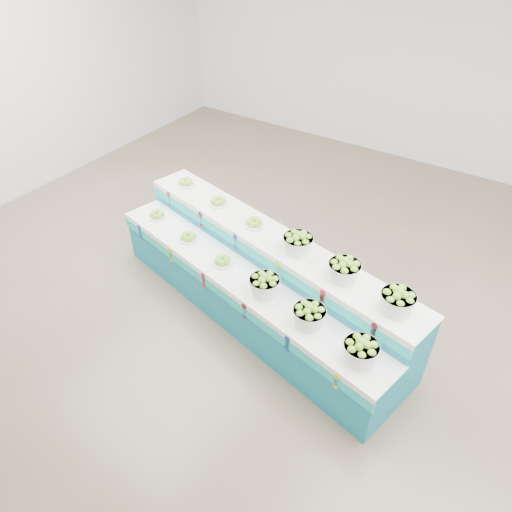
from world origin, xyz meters
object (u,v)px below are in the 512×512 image
object	(u,v)px
basket_lower_left	(265,285)
plate_upper_mid	(218,201)
basket_upper_right	(398,301)
display_stand	(256,280)

from	to	relation	value
basket_lower_left	plate_upper_mid	size ratio (longest dim) A/B	1.39
basket_lower_left	basket_upper_right	bearing A→B (deg)	8.82
basket_lower_left	plate_upper_mid	world-z (taller)	plate_upper_mid
plate_upper_mid	basket_upper_right	bearing A→B (deg)	-13.03
display_stand	basket_upper_right	size ratio (longest dim) A/B	12.18
display_stand	basket_upper_right	bearing A→B (deg)	8.66
basket_lower_left	plate_upper_mid	distance (m)	1.48
plate_upper_mid	basket_upper_right	world-z (taller)	basket_upper_right
display_stand	plate_upper_mid	size ratio (longest dim) A/B	16.97
display_stand	plate_upper_mid	world-z (taller)	plate_upper_mid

